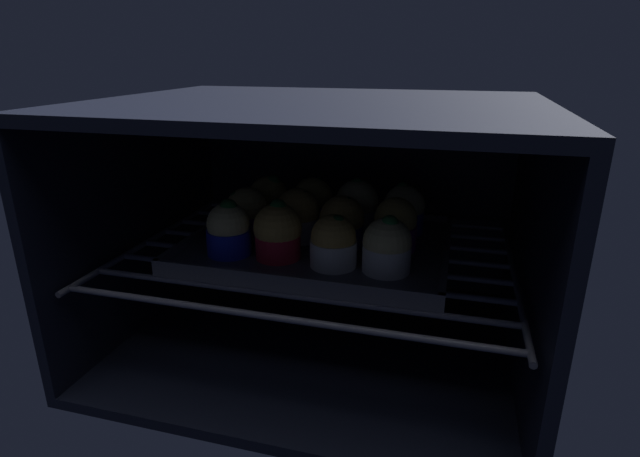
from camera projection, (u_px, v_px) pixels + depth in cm
name	position (u px, v px, depth cm)	size (l,w,h in cm)	color
oven_cavity	(326.00, 223.00, 75.55)	(59.00, 47.00, 37.00)	black
oven_rack	(318.00, 254.00, 72.83)	(54.80, 42.00, 0.80)	#444756
baking_tray	(320.00, 245.00, 73.34)	(36.91, 29.52, 2.20)	#4C4C51
muffin_row0_col0	(229.00, 230.00, 67.90)	(6.12, 6.12, 7.84)	#1928B7
muffin_row0_col1	(278.00, 232.00, 66.52)	(6.50, 6.50, 8.15)	red
muffin_row0_col2	(334.00, 243.00, 64.05)	(6.12, 6.12, 7.03)	silver
muffin_row0_col3	(387.00, 247.00, 62.43)	(6.18, 6.18, 7.52)	silver
muffin_row1_col0	(247.00, 213.00, 74.89)	(6.35, 6.35, 7.41)	#7A238C
muffin_row1_col1	(298.00, 216.00, 73.15)	(6.45, 6.45, 7.74)	silver
muffin_row1_col2	(342.00, 223.00, 70.87)	(6.44, 6.44, 7.32)	#1928B7
muffin_row1_col3	(395.00, 225.00, 69.63)	(6.12, 6.12, 7.46)	#7A238C
muffin_row2_col0	(269.00, 200.00, 81.15)	(6.24, 6.24, 7.82)	#1928B7
muffin_row2_col1	(312.00, 203.00, 79.82)	(6.39, 6.39, 7.59)	#1928B7
muffin_row2_col2	(357.00, 206.00, 77.26)	(6.61, 6.61, 8.21)	silver
muffin_row2_col3	(404.00, 210.00, 76.18)	(6.27, 6.27, 7.76)	#1928B7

